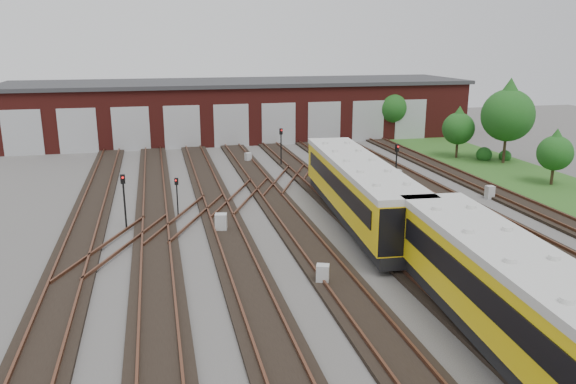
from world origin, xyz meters
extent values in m
plane|color=#403E3C|center=(0.00, 0.00, 0.00)|extent=(120.00, 120.00, 0.00)
cube|color=black|center=(-14.00, 0.00, 0.09)|extent=(2.40, 70.00, 0.18)
cube|color=brown|center=(-14.72, 0.00, 0.26)|extent=(0.10, 70.00, 0.15)
cube|color=brown|center=(-13.28, 0.00, 0.26)|extent=(0.10, 70.00, 0.15)
cube|color=black|center=(-10.00, 0.00, 0.09)|extent=(2.40, 70.00, 0.18)
cube|color=brown|center=(-10.72, 0.00, 0.26)|extent=(0.10, 70.00, 0.15)
cube|color=brown|center=(-9.28, 0.00, 0.26)|extent=(0.10, 70.00, 0.15)
cube|color=black|center=(-6.00, 0.00, 0.09)|extent=(2.40, 70.00, 0.18)
cube|color=brown|center=(-6.72, 0.00, 0.26)|extent=(0.10, 70.00, 0.15)
cube|color=brown|center=(-5.28, 0.00, 0.26)|extent=(0.10, 70.00, 0.15)
cube|color=black|center=(-2.00, 0.00, 0.09)|extent=(2.40, 70.00, 0.18)
cube|color=brown|center=(-2.72, 0.00, 0.26)|extent=(0.10, 70.00, 0.15)
cube|color=brown|center=(-1.28, 0.00, 0.26)|extent=(0.10, 70.00, 0.15)
cube|color=black|center=(2.00, 0.00, 0.09)|extent=(2.40, 70.00, 0.18)
cube|color=brown|center=(1.28, 0.00, 0.26)|extent=(0.10, 70.00, 0.15)
cube|color=brown|center=(2.72, 0.00, 0.26)|extent=(0.10, 70.00, 0.15)
cube|color=black|center=(6.00, 0.00, 0.09)|extent=(2.40, 70.00, 0.18)
cube|color=brown|center=(5.28, 0.00, 0.26)|extent=(0.10, 70.00, 0.15)
cube|color=brown|center=(6.72, 0.00, 0.26)|extent=(0.10, 70.00, 0.15)
cube|color=black|center=(10.00, 0.00, 0.09)|extent=(2.40, 70.00, 0.18)
cube|color=brown|center=(9.28, 0.00, 0.26)|extent=(0.10, 70.00, 0.15)
cube|color=brown|center=(10.72, 0.00, 0.26)|extent=(0.10, 70.00, 0.15)
cube|color=brown|center=(-8.00, 10.00, 0.26)|extent=(5.40, 9.62, 0.15)
cube|color=brown|center=(-4.00, 14.00, 0.26)|extent=(5.40, 9.62, 0.15)
cube|color=brown|center=(0.00, 18.00, 0.26)|extent=(5.40, 9.62, 0.15)
cube|color=brown|center=(-12.00, 6.00, 0.26)|extent=(5.40, 9.62, 0.15)
cube|color=brown|center=(4.00, 22.00, 0.26)|extent=(5.40, 9.62, 0.15)
cube|color=#561915|center=(0.00, 40.00, 3.00)|extent=(50.00, 12.00, 6.00)
cube|color=#313133|center=(0.00, 40.00, 6.15)|extent=(51.00, 12.50, 0.40)
cube|color=#B0B3B6|center=(-22.00, 33.98, 2.20)|extent=(3.60, 0.12, 4.40)
cube|color=#B0B3B6|center=(-17.00, 33.98, 2.20)|extent=(3.60, 0.12, 4.40)
cube|color=#B0B3B6|center=(-12.00, 33.98, 2.20)|extent=(3.60, 0.12, 4.40)
cube|color=#B0B3B6|center=(-7.00, 33.98, 2.20)|extent=(3.60, 0.12, 4.40)
cube|color=#B0B3B6|center=(-2.00, 33.98, 2.20)|extent=(3.60, 0.12, 4.40)
cube|color=#B0B3B6|center=(3.00, 33.98, 2.20)|extent=(3.60, 0.12, 4.40)
cube|color=#B0B3B6|center=(8.00, 33.98, 2.20)|extent=(3.60, 0.12, 4.40)
cube|color=#B0B3B6|center=(13.00, 33.98, 2.20)|extent=(3.60, 0.12, 4.40)
cube|color=#B0B3B6|center=(18.00, 33.98, 2.20)|extent=(3.60, 0.12, 4.40)
cube|color=#29501A|center=(19.00, 10.00, 0.03)|extent=(8.00, 55.00, 0.05)
cube|color=black|center=(2.00, -8.72, 0.66)|extent=(3.88, 16.85, 0.67)
cube|color=yellow|center=(2.00, -8.72, 2.22)|extent=(4.21, 16.88, 2.45)
cube|color=silver|center=(2.00, -8.72, 3.61)|extent=(4.32, 16.88, 0.33)
cube|color=black|center=(0.54, -8.61, 2.50)|extent=(1.23, 14.65, 0.95)
cube|color=black|center=(3.46, -8.84, 2.50)|extent=(1.23, 14.65, 0.95)
cube|color=black|center=(2.00, 7.28, 0.66)|extent=(3.88, 16.85, 0.67)
cube|color=yellow|center=(2.00, 7.28, 2.22)|extent=(4.21, 16.88, 2.45)
cube|color=silver|center=(2.00, 7.28, 3.61)|extent=(4.32, 16.88, 0.33)
cube|color=black|center=(0.54, 7.39, 2.50)|extent=(1.23, 14.65, 0.95)
cube|color=black|center=(3.46, 7.16, 2.50)|extent=(1.23, 14.65, 0.95)
cylinder|color=black|center=(-11.65, 9.10, 1.38)|extent=(0.11, 0.11, 2.76)
cube|color=black|center=(-11.65, 9.10, 3.03)|extent=(0.28, 0.19, 0.53)
sphere|color=red|center=(-11.65, 8.99, 3.13)|extent=(0.13, 0.13, 0.13)
cylinder|color=black|center=(-8.60, 10.62, 1.07)|extent=(0.09, 0.09, 2.13)
cube|color=black|center=(-8.60, 10.62, 2.34)|extent=(0.25, 0.20, 0.43)
sphere|color=red|center=(-8.60, 10.53, 2.43)|extent=(0.10, 0.10, 0.10)
cylinder|color=black|center=(0.90, 23.54, 1.42)|extent=(0.10, 0.10, 2.84)
cube|color=black|center=(0.90, 23.54, 3.10)|extent=(0.30, 0.22, 0.52)
sphere|color=red|center=(0.90, 23.43, 3.20)|extent=(0.13, 0.13, 0.13)
cylinder|color=black|center=(8.04, 15.30, 1.28)|extent=(0.11, 0.11, 2.57)
cube|color=black|center=(8.04, 15.30, 2.84)|extent=(0.32, 0.27, 0.56)
sphere|color=red|center=(8.04, 15.19, 2.96)|extent=(0.13, 0.13, 0.13)
cube|color=#B5B8BA|center=(-6.31, 7.27, 0.55)|extent=(0.76, 0.68, 1.11)
cube|color=#B5B8BA|center=(-1.61, 25.99, 0.43)|extent=(0.65, 0.60, 0.87)
cube|color=#B5B8BA|center=(-2.70, -0.96, 0.48)|extent=(0.70, 0.65, 0.95)
cube|color=#B5B8BA|center=(8.32, 15.76, 0.51)|extent=(0.68, 0.59, 1.03)
cube|color=#B5B8BA|center=(12.77, 10.01, 0.46)|extent=(0.59, 0.50, 0.93)
cylinder|color=#332517|center=(16.00, 35.00, 0.95)|extent=(0.21, 0.21, 1.89)
sphere|color=#164814|center=(16.00, 35.00, 3.47)|extent=(3.68, 3.68, 3.68)
cone|color=#164814|center=(16.00, 35.00, 4.78)|extent=(3.15, 3.15, 2.63)
cylinder|color=#332517|center=(17.74, 23.30, 0.76)|extent=(0.23, 0.23, 1.52)
sphere|color=#164814|center=(17.74, 23.30, 2.79)|extent=(2.96, 2.96, 2.96)
cone|color=#164814|center=(17.74, 23.30, 3.85)|extent=(2.54, 2.54, 2.11)
cylinder|color=#332517|center=(20.63, 20.17, 1.18)|extent=(0.25, 0.25, 2.36)
sphere|color=#164814|center=(20.63, 20.17, 4.32)|extent=(4.59, 4.59, 4.59)
cone|color=#164814|center=(20.63, 20.17, 5.96)|extent=(3.93, 3.93, 3.28)
cylinder|color=#332517|center=(19.57, 12.36, 0.68)|extent=(0.22, 0.22, 1.36)
sphere|color=#164814|center=(19.57, 12.36, 2.49)|extent=(2.64, 2.64, 2.64)
cone|color=#164814|center=(19.57, 12.36, 3.43)|extent=(2.26, 2.26, 1.89)
sphere|color=#164814|center=(19.74, 21.86, 0.71)|extent=(1.42, 1.42, 1.42)
sphere|color=#164814|center=(21.59, 21.33, 0.56)|extent=(1.12, 1.12, 1.12)
camera|label=1|loc=(-9.66, -23.40, 10.69)|focal=35.00mm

